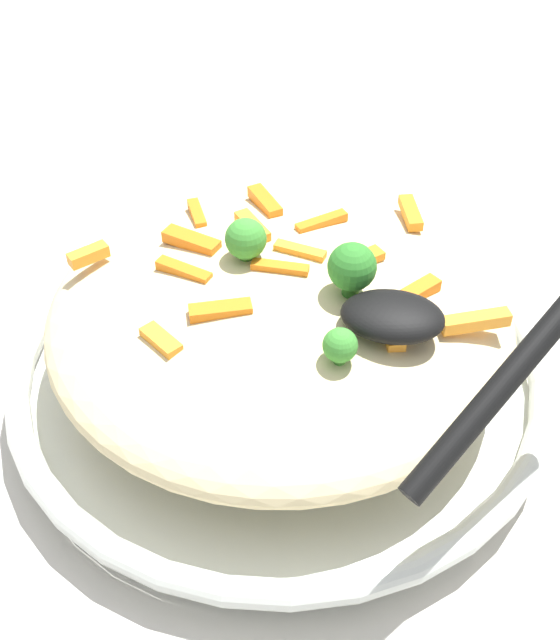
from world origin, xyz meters
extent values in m
plane|color=beige|center=(0.00, 0.00, 0.00)|extent=(2.40, 2.40, 0.00)
cylinder|color=silver|center=(0.00, 0.00, 0.01)|extent=(0.32, 0.32, 0.02)
torus|color=silver|center=(0.00, 0.00, 0.03)|extent=(0.35, 0.35, 0.02)
torus|color=black|center=(0.00, 0.00, 0.03)|extent=(0.34, 0.34, 0.00)
ellipsoid|color=beige|center=(0.00, 0.00, 0.07)|extent=(0.28, 0.28, 0.07)
cube|color=orange|center=(-0.04, -0.02, 0.10)|extent=(0.03, 0.03, 0.01)
cube|color=orange|center=(0.06, 0.01, 0.10)|extent=(0.04, 0.02, 0.01)
cube|color=orange|center=(-0.02, -0.05, 0.10)|extent=(0.03, 0.03, 0.01)
cube|color=orange|center=(-0.08, 0.00, 0.10)|extent=(0.02, 0.02, 0.01)
cube|color=orange|center=(0.00, 0.00, 0.10)|extent=(0.03, 0.01, 0.01)
cube|color=orange|center=(0.06, -0.02, 0.10)|extent=(0.04, 0.02, 0.01)
cube|color=orange|center=(0.06, -0.05, 0.09)|extent=(0.02, 0.03, 0.01)
cube|color=orange|center=(-0.07, -0.08, 0.09)|extent=(0.02, 0.03, 0.01)
cube|color=orange|center=(-0.01, -0.02, 0.10)|extent=(0.03, 0.01, 0.01)
cube|color=orange|center=(0.05, 0.06, 0.09)|extent=(0.03, 0.02, 0.01)
cube|color=orange|center=(0.02, -0.04, 0.10)|extent=(0.03, 0.03, 0.01)
cube|color=orange|center=(-0.11, 0.02, 0.10)|extent=(0.04, 0.02, 0.01)
cube|color=orange|center=(0.02, -0.07, 0.10)|extent=(0.03, 0.03, 0.01)
cube|color=orange|center=(0.12, 0.00, 0.10)|extent=(0.02, 0.02, 0.01)
cube|color=orange|center=(0.03, 0.04, 0.10)|extent=(0.04, 0.02, 0.01)
cube|color=orange|center=(-0.07, 0.04, 0.09)|extent=(0.02, 0.03, 0.01)
cylinder|color=#377928|center=(0.02, -0.01, 0.10)|extent=(0.01, 0.01, 0.01)
sphere|color=#3D8E33|center=(0.02, -0.01, 0.11)|extent=(0.02, 0.02, 0.02)
cylinder|color=#377928|center=(-0.04, 0.06, 0.10)|extent=(0.01, 0.01, 0.01)
sphere|color=#3D8E33|center=(-0.04, 0.06, 0.11)|extent=(0.02, 0.02, 0.02)
cylinder|color=#296820|center=(-0.04, 0.01, 0.10)|extent=(0.01, 0.01, 0.01)
sphere|color=#2D7A28|center=(-0.04, 0.01, 0.12)|extent=(0.03, 0.03, 0.03)
ellipsoid|color=black|center=(-0.07, 0.04, 0.11)|extent=(0.06, 0.04, 0.02)
cylinder|color=black|center=(-0.13, 0.09, 0.14)|extent=(0.11, 0.14, 0.09)
camera|label=1|loc=(-0.06, 0.35, 0.39)|focal=44.22mm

